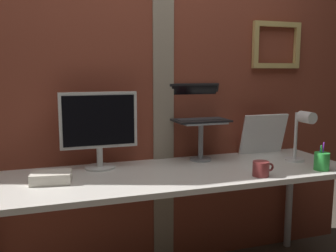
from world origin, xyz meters
name	(u,v)px	position (x,y,z in m)	size (l,w,h in m)	color
brick_wall_back	(136,94)	(0.00, 0.39, 1.16)	(3.17, 0.16, 2.31)	brown
desk	(174,183)	(0.12, 0.00, 0.66)	(2.12, 0.66, 0.73)	silver
monitor	(99,124)	(-0.27, 0.21, 1.00)	(0.45, 0.18, 0.45)	silver
laptop_stand	(201,134)	(0.38, 0.21, 0.90)	(0.28, 0.22, 0.25)	gray
laptop	(197,110)	(0.38, 0.28, 1.05)	(0.35, 0.28, 0.24)	black
whiteboard_panel	(264,134)	(0.87, 0.25, 0.87)	(0.33, 0.02, 0.29)	white
desk_lamp	(302,131)	(0.94, -0.06, 0.93)	(0.12, 0.20, 0.33)	white
pen_cup	(322,161)	(0.95, -0.23, 0.78)	(0.09, 0.09, 0.16)	green
coffee_mug	(261,169)	(0.55, -0.24, 0.77)	(0.13, 0.09, 0.08)	maroon
paper_clutter_stack	(51,178)	(-0.54, 0.00, 0.76)	(0.20, 0.14, 0.06)	silver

